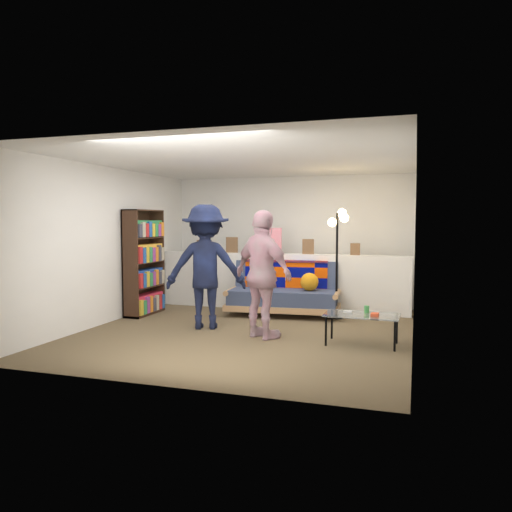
{
  "coord_description": "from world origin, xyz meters",
  "views": [
    {
      "loc": [
        2.26,
        -6.65,
        1.57
      ],
      "look_at": [
        0.0,
        0.4,
        1.05
      ],
      "focal_mm": 35.0,
      "sensor_mm": 36.0,
      "label": 1
    }
  ],
  "objects": [
    {
      "name": "half_wall_ledge",
      "position": [
        0.0,
        1.8,
        0.5
      ],
      "size": [
        4.45,
        0.15,
        1.0
      ],
      "primitive_type": "cube",
      "color": "silver",
      "rests_on": "ground"
    },
    {
      "name": "coffee_table",
      "position": [
        1.64,
        -0.29,
        0.36
      ],
      "size": [
        0.94,
        0.53,
        0.48
      ],
      "color": "black",
      "rests_on": "ground"
    },
    {
      "name": "ledge_decor",
      "position": [
        -0.23,
        1.78,
        1.18
      ],
      "size": [
        2.97,
        0.02,
        0.45
      ],
      "color": "brown",
      "rests_on": "half_wall_ledge"
    },
    {
      "name": "futon_sofa",
      "position": [
        0.19,
        1.4,
        0.37
      ],
      "size": [
        1.93,
        1.05,
        0.8
      ],
      "color": "tan",
      "rests_on": "ground"
    },
    {
      "name": "person_right",
      "position": [
        0.33,
        -0.33,
        0.86
      ],
      "size": [
        1.08,
        0.87,
        1.72
      ],
      "primitive_type": "imported",
      "rotation": [
        0.0,
        0.0,
        2.61
      ],
      "color": "pink",
      "rests_on": "ground"
    },
    {
      "name": "bookshelf",
      "position": [
        -2.08,
        0.72,
        0.82
      ],
      "size": [
        0.29,
        0.88,
        1.76
      ],
      "color": "black",
      "rests_on": "ground"
    },
    {
      "name": "ground",
      "position": [
        0.0,
        0.0,
        0.0
      ],
      "size": [
        5.0,
        5.0,
        0.0
      ],
      "primitive_type": "plane",
      "color": "brown",
      "rests_on": "ground"
    },
    {
      "name": "floor_lamp",
      "position": [
        1.08,
        1.39,
        1.25
      ],
      "size": [
        0.36,
        0.33,
        1.77
      ],
      "color": "black",
      "rests_on": "ground"
    },
    {
      "name": "room_shell",
      "position": [
        0.0,
        0.47,
        1.67
      ],
      "size": [
        4.6,
        5.05,
        2.45
      ],
      "color": "silver",
      "rests_on": "ground"
    },
    {
      "name": "person_left",
      "position": [
        -0.65,
        0.03,
        0.9
      ],
      "size": [
        1.32,
        1.01,
        1.81
      ],
      "primitive_type": "imported",
      "rotation": [
        0.0,
        0.0,
        3.46
      ],
      "color": "black",
      "rests_on": "ground"
    }
  ]
}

